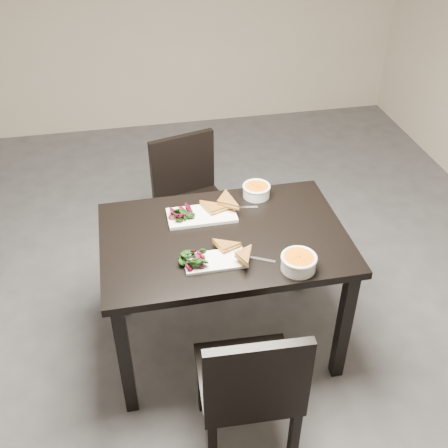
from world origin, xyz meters
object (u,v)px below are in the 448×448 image
chair_far (191,196)px  soup_bowl_far (256,190)px  plate_far (202,215)px  plate_near (215,261)px  table (224,251)px  chair_near (251,385)px  soup_bowl_near (299,262)px

chair_far → soup_bowl_far: 0.64m
plate_far → plate_near: bearing=-89.9°
table → plate_far: bearing=114.5°
chair_near → plate_far: chair_near is taller
chair_near → soup_bowl_far: (0.27, 0.99, 0.30)m
chair_near → chair_far: (-0.03, 1.47, 0.00)m
table → soup_bowl_near: bearing=-47.7°
plate_near → table: bearing=66.9°
soup_bowl_near → plate_far: 0.60m
chair_far → soup_bowl_near: (0.33, -1.09, 0.31)m
chair_far → plate_far: 0.67m
plate_near → soup_bowl_far: (0.32, 0.50, 0.03)m
chair_far → soup_bowl_far: chair_far is taller
plate_near → soup_bowl_far: 0.59m
soup_bowl_near → soup_bowl_far: 0.62m
chair_near → soup_bowl_near: bearing=53.9°
chair_near → soup_bowl_near: size_ratio=5.18×
chair_near → plate_far: size_ratio=2.44×
chair_near → plate_near: size_ratio=3.00×
table → chair_far: 0.80m
chair_near → soup_bowl_far: 1.07m
plate_far → table: bearing=-65.5°
chair_far → plate_near: bearing=-106.8°
chair_near → plate_near: chair_near is taller
soup_bowl_near → table: bearing=132.3°
plate_far → soup_bowl_near: bearing=-53.4°
chair_far → plate_near: size_ratio=3.00×
table → chair_far: bearing=94.0°
table → plate_near: size_ratio=4.24×
plate_near → plate_far: plate_far is taller
chair_far → plate_far: chair_far is taller
soup_bowl_far → plate_near: bearing=-122.8°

